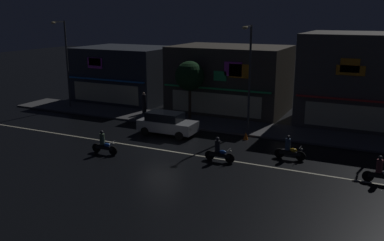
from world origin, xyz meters
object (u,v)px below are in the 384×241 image
at_px(streetlamp_mid, 249,70).
at_px(motorcycle_trailing_far, 289,149).
at_px(motorcycle_lead, 381,172).
at_px(streetlamp_west, 65,58).
at_px(motorcycle_following, 104,144).
at_px(traffic_cone, 246,136).
at_px(parked_car_near_kerb, 167,123).
at_px(motorcycle_opposite_lane, 219,151).
at_px(pedestrian_on_sidewalk, 144,104).

height_order(streetlamp_mid, motorcycle_trailing_far, streetlamp_mid).
bearing_deg(motorcycle_lead, streetlamp_west, 164.89).
relative_size(motorcycle_following, traffic_cone, 3.45).
distance_m(parked_car_near_kerb, motorcycle_lead, 14.89).
relative_size(streetlamp_west, motorcycle_opposite_lane, 4.18).
relative_size(streetlamp_west, motorcycle_lead, 4.18).
xyz_separation_m(motorcycle_lead, motorcycle_following, (-16.04, -2.35, 0.00)).
bearing_deg(traffic_cone, motorcycle_lead, -26.92).
bearing_deg(parked_car_near_kerb, streetlamp_west, 163.14).
bearing_deg(parked_car_near_kerb, streetlamp_mid, 31.85).
height_order(parked_car_near_kerb, motorcycle_following, parked_car_near_kerb).
xyz_separation_m(streetlamp_west, pedestrian_on_sidewalk, (7.97, 0.68, -3.75)).
distance_m(streetlamp_west, motorcycle_trailing_far, 23.14).
distance_m(parked_car_near_kerb, motorcycle_opposite_lane, 6.75).
relative_size(parked_car_near_kerb, motorcycle_lead, 2.26).
bearing_deg(motorcycle_opposite_lane, streetlamp_mid, -77.75).
bearing_deg(motorcycle_opposite_lane, pedestrian_on_sidewalk, -30.30).
relative_size(streetlamp_west, pedestrian_on_sidewalk, 4.18).
relative_size(streetlamp_mid, motorcycle_lead, 4.09).
xyz_separation_m(streetlamp_west, parked_car_near_kerb, (12.76, -3.87, -3.90)).
bearing_deg(motorcycle_following, pedestrian_on_sidewalk, -69.93).
xyz_separation_m(parked_car_near_kerb, motorcycle_trailing_far, (9.36, -1.52, -0.24)).
bearing_deg(motorcycle_opposite_lane, traffic_cone, -82.25).
bearing_deg(motorcycle_following, parked_car_near_kerb, -103.10).
relative_size(motorcycle_following, motorcycle_trailing_far, 1.00).
xyz_separation_m(pedestrian_on_sidewalk, motorcycle_lead, (19.32, -7.75, -0.39)).
bearing_deg(streetlamp_west, motorcycle_opposite_lane, -22.42).
bearing_deg(parked_car_near_kerb, motorcycle_trailing_far, -9.20).
xyz_separation_m(pedestrian_on_sidewalk, motorcycle_opposite_lane, (10.42, -8.26, -0.39)).
bearing_deg(streetlamp_west, motorcycle_lead, -14.53).
bearing_deg(traffic_cone, motorcycle_opposite_lane, -90.37).
bearing_deg(traffic_cone, streetlamp_mid, 105.74).
bearing_deg(motorcycle_lead, parked_car_near_kerb, 166.98).
relative_size(streetlamp_mid, motorcycle_trailing_far, 4.09).
relative_size(streetlamp_west, parked_car_near_kerb, 1.85).
bearing_deg(streetlamp_mid, streetlamp_west, 177.82).
height_order(motorcycle_lead, motorcycle_opposite_lane, same).
relative_size(streetlamp_mid, pedestrian_on_sidewalk, 4.09).
distance_m(motorcycle_trailing_far, traffic_cone, 4.67).
distance_m(streetlamp_west, motorcycle_opposite_lane, 20.31).
bearing_deg(motorcycle_trailing_far, parked_car_near_kerb, 172.23).
relative_size(streetlamp_mid, traffic_cone, 14.14).
bearing_deg(pedestrian_on_sidewalk, motorcycle_trailing_far, -42.36).
relative_size(streetlamp_mid, parked_car_near_kerb, 1.81).
height_order(streetlamp_west, motorcycle_lead, streetlamp_west).
bearing_deg(motorcycle_lead, traffic_cone, 152.50).
xyz_separation_m(motorcycle_lead, motorcycle_trailing_far, (-5.17, 1.69, 0.00)).
bearing_deg(motorcycle_lead, motorcycle_opposite_lane, -177.28).
xyz_separation_m(parked_car_near_kerb, motorcycle_lead, (14.53, -3.20, -0.24)).
relative_size(motorcycle_lead, motorcycle_following, 1.00).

